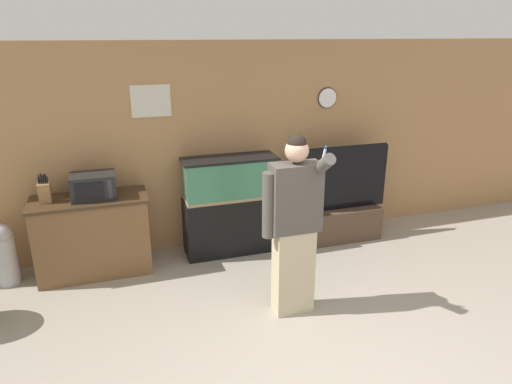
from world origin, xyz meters
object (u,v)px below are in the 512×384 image
at_px(microwave, 93,186).
at_px(person_standing, 294,224).
at_px(tv_on_stand, 342,213).
at_px(knife_block, 45,192).
at_px(trash_bin, 4,253).
at_px(counter_island, 93,236).
at_px(aquarium_on_stand, 230,205).

relative_size(microwave, person_standing, 0.26).
bearing_deg(tv_on_stand, knife_block, 179.10).
distance_m(tv_on_stand, trash_bin, 4.13).
distance_m(counter_island, aquarium_on_stand, 1.66).
bearing_deg(trash_bin, person_standing, -27.70).
xyz_separation_m(aquarium_on_stand, tv_on_stand, (1.52, -0.10, -0.25)).
distance_m(aquarium_on_stand, tv_on_stand, 1.55).
xyz_separation_m(tv_on_stand, trash_bin, (-4.13, 0.10, -0.01)).
distance_m(aquarium_on_stand, trash_bin, 2.62).
distance_m(aquarium_on_stand, person_standing, 1.54).
xyz_separation_m(microwave, knife_block, (-0.50, 0.00, -0.02)).
distance_m(counter_island, knife_block, 0.72).
bearing_deg(tv_on_stand, person_standing, -132.79).
distance_m(counter_island, tv_on_stand, 3.18).
bearing_deg(tv_on_stand, microwave, 178.99).
bearing_deg(aquarium_on_stand, knife_block, -178.80).
relative_size(aquarium_on_stand, person_standing, 0.68).
xyz_separation_m(aquarium_on_stand, trash_bin, (-2.61, -0.00, -0.26)).
height_order(knife_block, aquarium_on_stand, aquarium_on_stand).
height_order(counter_island, microwave, microwave).
distance_m(knife_block, aquarium_on_stand, 2.13).
bearing_deg(knife_block, person_standing, -31.93).
bearing_deg(counter_island, microwave, 1.72).
bearing_deg(aquarium_on_stand, microwave, -178.33).
bearing_deg(microwave, tv_on_stand, -1.01).
bearing_deg(knife_block, microwave, -0.27).
xyz_separation_m(counter_island, aquarium_on_stand, (1.65, 0.05, 0.16)).
xyz_separation_m(counter_island, tv_on_stand, (3.18, -0.05, -0.09)).
distance_m(tv_on_stand, person_standing, 1.98).
bearing_deg(person_standing, knife_block, 148.07).
xyz_separation_m(counter_island, microwave, (0.07, 0.00, 0.60)).
xyz_separation_m(knife_block, tv_on_stand, (3.61, -0.06, -0.66)).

